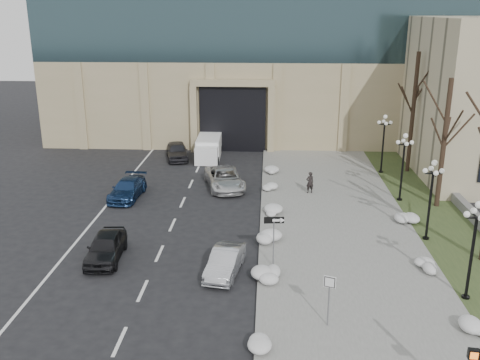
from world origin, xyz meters
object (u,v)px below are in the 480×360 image
object	(u,v)px
car_a	(106,247)
keep_sign	(329,290)
car_b	(225,262)
lamppost_d	(384,136)
car_c	(127,189)
lamppost_a	(474,237)
lamppost_b	(431,189)
car_e	(177,151)
box_truck	(209,148)
pedestrian	(310,182)
car_d	(225,178)
one_way_sign	(277,226)
lamppost_c	(403,158)

from	to	relation	value
car_a	keep_sign	distance (m)	12.41
car_b	lamppost_d	bearing A→B (deg)	67.24
car_c	lamppost_a	world-z (taller)	lamppost_a
car_a	lamppost_d	xyz separation A→B (m)	(17.43, 16.33, 2.36)
lamppost_b	car_e	bearing A→B (deg)	136.01
box_truck	pedestrian	bearing A→B (deg)	-50.00
car_d	box_truck	distance (m)	8.46
one_way_sign	lamppost_d	world-z (taller)	lamppost_d
car_e	box_truck	bearing A→B (deg)	-2.19
car_c	pedestrian	xyz separation A→B (m)	(12.70, 1.40, 0.24)
car_d	one_way_sign	bearing A→B (deg)	-88.37
car_b	lamppost_a	bearing A→B (deg)	-0.52
pedestrian	lamppost_a	distance (m)	15.52
car_a	car_e	xyz separation A→B (m)	(0.45, 19.71, 0.03)
car_d	lamppost_a	bearing A→B (deg)	-65.90
pedestrian	lamppost_b	size ratio (longest dim) A/B	0.32
pedestrian	lamppost_d	xyz separation A→B (m)	(6.05, 5.38, 2.18)
keep_sign	lamppost_a	world-z (taller)	lamppost_a
car_d	keep_sign	world-z (taller)	keep_sign
car_a	car_d	bearing A→B (deg)	62.79
car_e	car_c	bearing A→B (deg)	-112.95
car_c	one_way_sign	world-z (taller)	one_way_sign
lamppost_a	lamppost_b	xyz separation A→B (m)	(0.00, 6.50, 0.00)
car_c	car_e	world-z (taller)	car_e
pedestrian	lamppost_a	xyz separation A→B (m)	(6.05, -14.12, 2.18)
lamppost_b	one_way_sign	bearing A→B (deg)	-155.47
car_a	car_d	xyz separation A→B (m)	(5.25, 12.03, 0.02)
car_c	lamppost_d	xyz separation A→B (m)	(18.75, 6.78, 2.42)
car_c	lamppost_c	xyz separation A→B (m)	(18.75, 0.28, 2.42)
lamppost_a	car_e	bearing A→B (deg)	126.57
car_b	lamppost_b	size ratio (longest dim) A/B	0.81
car_c	lamppost_b	distance (m)	19.90
car_a	car_c	size ratio (longest dim) A/B	0.93
car_b	car_e	world-z (taller)	car_e
lamppost_b	lamppost_c	distance (m)	6.50
car_c	one_way_sign	distance (m)	14.48
car_a	keep_sign	size ratio (longest dim) A/B	1.77
car_d	lamppost_a	distance (m)	19.63
keep_sign	lamppost_d	xyz separation A→B (m)	(6.48, 22.08, 1.33)
car_c	pedestrian	world-z (taller)	pedestrian
car_b	one_way_sign	xyz separation A→B (m)	(2.55, 0.66, 1.68)
car_e	lamppost_d	size ratio (longest dim) A/B	0.92
one_way_sign	lamppost_c	xyz separation A→B (m)	(8.52, 10.39, 0.76)
one_way_sign	lamppost_d	size ratio (longest dim) A/B	0.59
box_truck	lamppost_a	xyz separation A→B (m)	(14.25, -23.41, 2.20)
pedestrian	one_way_sign	world-z (taller)	one_way_sign
car_e	one_way_sign	size ratio (longest dim) A/B	1.56
pedestrian	lamppost_b	bearing A→B (deg)	111.51
car_c	car_b	bearing A→B (deg)	-50.98
car_e	lamppost_c	world-z (taller)	lamppost_c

